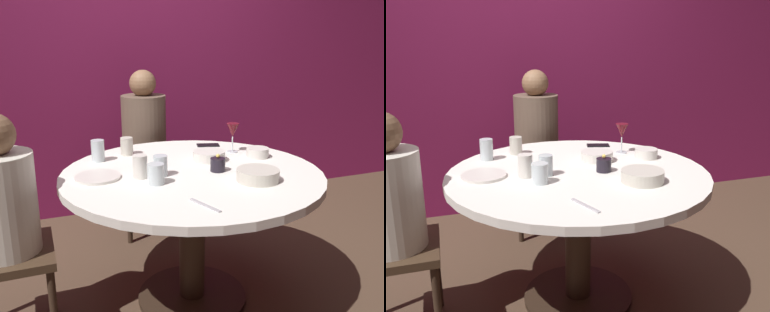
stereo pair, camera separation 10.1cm
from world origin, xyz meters
The scene contains 19 objects.
ground_plane centered at (0.00, 0.00, 0.00)m, with size 8.00×8.00×0.00m, color #4C3828.
back_wall centered at (0.00, 1.47, 1.30)m, with size 6.00×0.10×2.60m, color maroon.
dining_table centered at (0.00, 0.00, 0.60)m, with size 1.34×1.34×0.75m.
seated_diner_left centered at (-0.91, 0.00, 0.69)m, with size 0.40×0.40×1.11m.
seated_diner_back centered at (0.00, 0.95, 0.74)m, with size 0.40×0.40×1.20m.
candle_holder centered at (0.12, -0.05, 0.79)m, with size 0.08×0.08×0.09m.
wine_glass centered at (0.36, 0.26, 0.88)m, with size 0.08×0.08×0.18m.
dinner_plate centered at (-0.47, 0.06, 0.76)m, with size 0.22×0.22×0.01m, color silver.
cell_phone centered at (0.28, 0.45, 0.75)m, with size 0.07×0.14×0.01m, color black.
bowl_serving_large centered at (0.24, -0.26, 0.78)m, with size 0.20×0.20×0.06m, color beige.
bowl_salad_center centered at (0.44, 0.11, 0.78)m, with size 0.13×0.13×0.05m, color silver.
bowl_small_white centered at (0.16, 0.14, 0.78)m, with size 0.18×0.18×0.06m, color silver.
cup_near_candle centered at (-0.28, -0.01, 0.81)m, with size 0.07×0.07×0.12m, color silver.
cup_by_left_diner centered at (-0.42, 0.35, 0.81)m, with size 0.07×0.07×0.12m, color silver.
cup_by_right_diner centered at (-0.17, -0.02, 0.80)m, with size 0.07×0.07×0.10m, color silver.
cup_center_front centered at (-0.23, -0.13, 0.80)m, with size 0.08×0.08×0.10m, color silver.
cup_far_edge centered at (-0.24, 0.43, 0.80)m, with size 0.07×0.07×0.10m, color beige.
fork_near_plate centered at (-0.12, -0.46, 0.75)m, with size 0.02×0.18×0.01m, color #B7B7BC.
knife_near_plate centered at (-0.24, 0.22, 0.75)m, with size 0.02×0.18×0.01m, color #B7B7BC.
Camera 1 is at (-0.75, -1.94, 1.41)m, focal length 39.58 mm.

